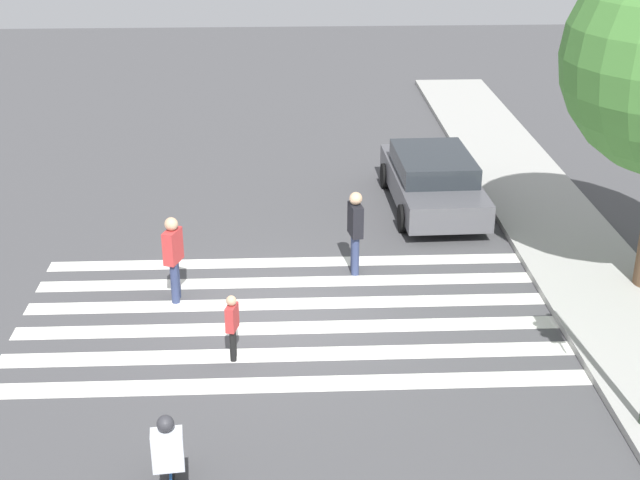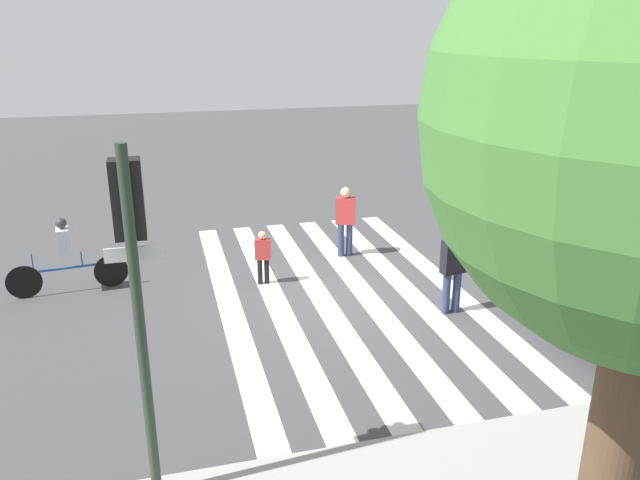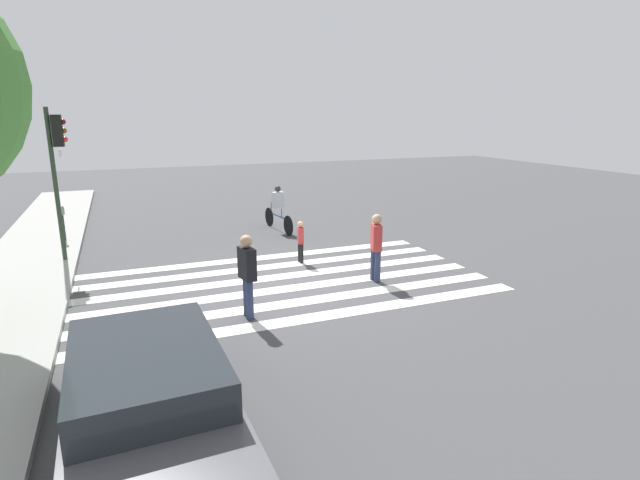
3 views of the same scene
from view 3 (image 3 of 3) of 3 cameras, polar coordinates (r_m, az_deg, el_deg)
name	(u,v)px [view 3 (image 3 of 3)]	position (r m, az deg, el deg)	size (l,w,h in m)	color
ground_plane	(286,282)	(12.72, -3.91, -4.84)	(60.00, 60.00, 0.00)	#444447
sidewalk_curb	(0,316)	(12.41, -32.74, -7.33)	(36.00, 2.50, 0.14)	#9E9E99
crosswalk_stripes	(286,282)	(12.72, -3.91, -4.82)	(5.20, 10.00, 0.01)	silver
traffic_light	(57,156)	(15.42, -27.83, 8.47)	(0.60, 0.50, 4.33)	#283828
parking_meter	(63,216)	(18.05, -27.35, 2.48)	(0.15, 0.15, 1.29)	#283828
pedestrian_adult_blue_shirt	(376,244)	(12.60, 6.43, -0.43)	(0.53, 0.36, 1.74)	navy
pedestrian_child_with_backpack	(301,239)	(14.17, -2.24, 0.08)	(0.36, 0.23, 1.21)	black
pedestrian_adult_yellow_jacket	(247,272)	(10.37, -8.31, -3.60)	(0.52, 0.30, 1.78)	navy
cyclist_near_curb	(278,207)	(18.09, -4.81, 3.76)	(2.42, 0.42, 1.65)	black
car_parked_silver_sedan	(149,395)	(6.92, -19.00, -16.45)	(4.75, 2.17, 1.37)	#4C4C51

